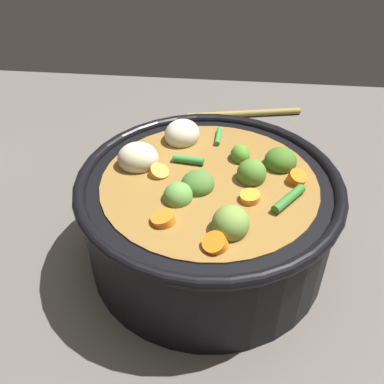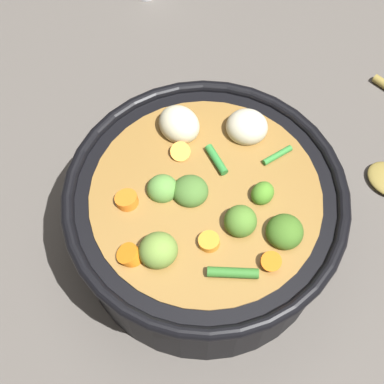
{
  "view_description": "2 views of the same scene",
  "coord_description": "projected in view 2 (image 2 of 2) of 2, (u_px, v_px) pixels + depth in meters",
  "views": [
    {
      "loc": [
        -0.02,
        0.42,
        0.44
      ],
      "look_at": [
        0.02,
        0.01,
        0.12
      ],
      "focal_mm": 41.37,
      "sensor_mm": 36.0,
      "label": 1
    },
    {
      "loc": [
        -0.23,
        0.18,
        0.68
      ],
      "look_at": [
        0.02,
        0.01,
        0.11
      ],
      "focal_mm": 53.8,
      "sensor_mm": 36.0,
      "label": 2
    }
  ],
  "objects": [
    {
      "name": "ground_plane",
      "position": [
        204.0,
        240.0,
        0.74
      ],
      "size": [
        1.1,
        1.1,
        0.0
      ],
      "primitive_type": "plane",
      "color": "#514C47"
    },
    {
      "name": "cooking_pot",
      "position": [
        205.0,
        217.0,
        0.68
      ],
      "size": [
        0.32,
        0.32,
        0.15
      ],
      "color": "black",
      "rests_on": "ground_plane"
    }
  ]
}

